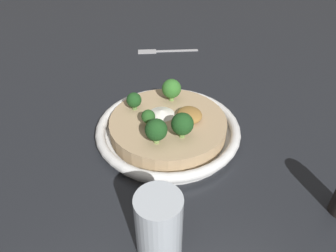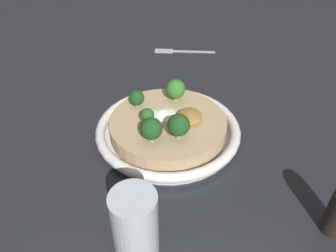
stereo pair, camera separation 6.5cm
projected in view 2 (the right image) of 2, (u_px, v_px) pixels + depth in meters
ground_plane at (168, 136)px, 0.67m from camera, size 6.00×6.00×0.00m
risotto_bowl at (168, 128)px, 0.66m from camera, size 0.29×0.29×0.04m
cheese_sprinkle at (163, 112)px, 0.66m from camera, size 0.05×0.05×0.01m
crispy_onion_garnish at (190, 116)px, 0.63m from camera, size 0.05×0.05×0.02m
broccoli_front_left at (179, 125)px, 0.58m from camera, size 0.04×0.04×0.05m
broccoli_back_right at (137, 98)px, 0.67m from camera, size 0.03×0.03×0.04m
broccoli_back at (147, 116)px, 0.62m from camera, size 0.03×0.03×0.03m
broccoli_right at (176, 89)px, 0.68m from camera, size 0.04×0.04×0.05m
broccoli_left at (151, 129)px, 0.58m from camera, size 0.04×0.04×0.05m
drinking_glass at (135, 224)px, 0.44m from camera, size 0.06×0.06×0.11m
fork_utensil at (178, 51)px, 0.98m from camera, size 0.04×0.18×0.00m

